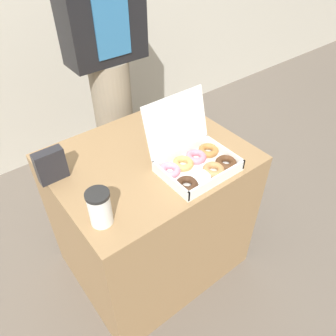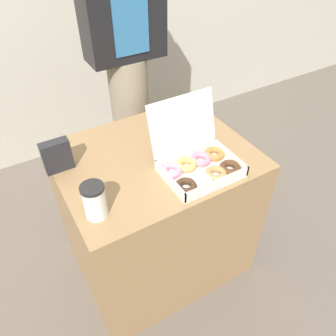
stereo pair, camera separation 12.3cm
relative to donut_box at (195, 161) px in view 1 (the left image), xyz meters
name	(u,v)px [view 1 (the left image)]	position (x,y,z in m)	size (l,w,h in m)	color
ground_plane	(154,258)	(-0.11, 0.18, -0.80)	(14.00, 14.00, 0.00)	#665B51
table	(151,214)	(-0.11, 0.18, -0.42)	(0.84, 0.68, 0.77)	#99754C
donut_box	(195,161)	(0.00, 0.00, 0.00)	(0.33, 0.29, 0.27)	white
coffee_cup	(100,208)	(-0.45, -0.02, 0.03)	(0.08, 0.08, 0.14)	white
napkin_holder	(51,166)	(-0.49, 0.30, 0.03)	(0.12, 0.05, 0.14)	#232328
person_customer	(107,59)	(0.03, 0.73, 0.19)	(0.40, 0.22, 1.81)	gray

